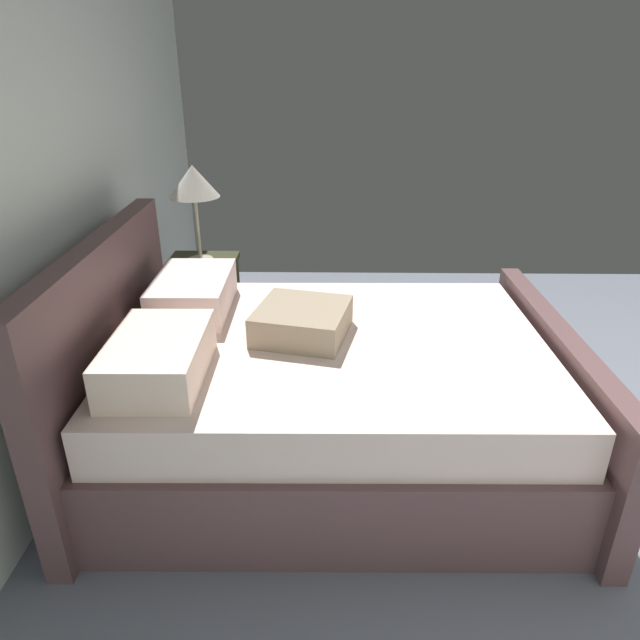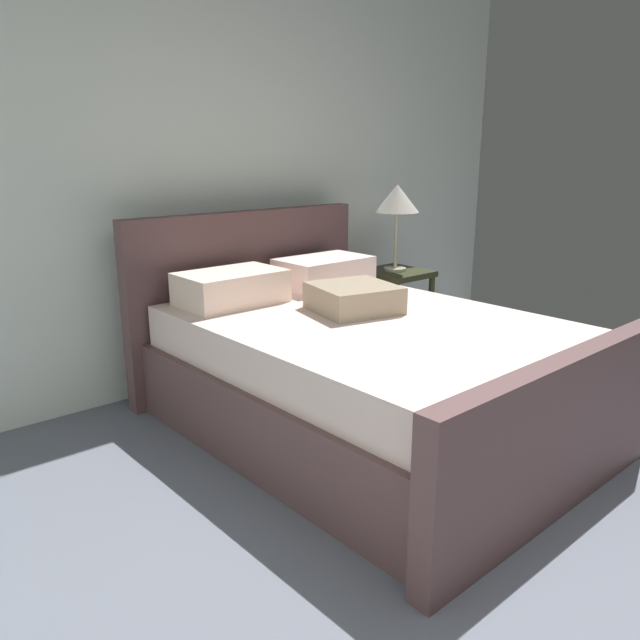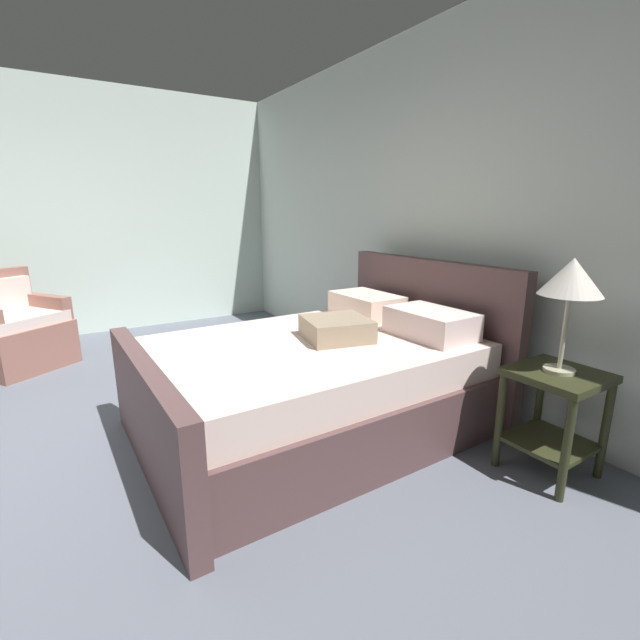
{
  "view_description": "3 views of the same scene",
  "coord_description": "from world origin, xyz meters",
  "px_view_note": "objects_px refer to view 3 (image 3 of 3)",
  "views": [
    {
      "loc": [
        -1.89,
        1.81,
        1.8
      ],
      "look_at": [
        0.63,
        1.85,
        0.63
      ],
      "focal_mm": 31.92,
      "sensor_mm": 36.0,
      "label": 1
    },
    {
      "loc": [
        -1.7,
        -0.33,
        1.43
      ],
      "look_at": [
        0.32,
        2.01,
        0.58
      ],
      "focal_mm": 34.55,
      "sensor_mm": 36.0,
      "label": 2
    },
    {
      "loc": [
        2.76,
        0.37,
        1.44
      ],
      "look_at": [
        0.57,
        1.75,
        0.79
      ],
      "focal_mm": 24.6,
      "sensor_mm": 36.0,
      "label": 3
    }
  ],
  "objects_px": {
    "bed": "(320,379)",
    "nightstand_right": "(554,405)",
    "armchair": "(13,331)",
    "table_lamp_right": "(572,280)"
  },
  "relations": [
    {
      "from": "bed",
      "to": "table_lamp_right",
      "type": "xyz_separation_m",
      "value": [
        1.14,
        0.79,
        0.75
      ]
    },
    {
      "from": "bed",
      "to": "armchair",
      "type": "xyz_separation_m",
      "value": [
        -2.53,
        -1.8,
        0.01
      ]
    },
    {
      "from": "nightstand_right",
      "to": "armchair",
      "type": "height_order",
      "value": "armchair"
    },
    {
      "from": "table_lamp_right",
      "to": "armchair",
      "type": "distance_m",
      "value": 4.55
    },
    {
      "from": "bed",
      "to": "table_lamp_right",
      "type": "bearing_deg",
      "value": 34.98
    },
    {
      "from": "bed",
      "to": "nightstand_right",
      "type": "bearing_deg",
      "value": 34.98
    },
    {
      "from": "nightstand_right",
      "to": "table_lamp_right",
      "type": "height_order",
      "value": "table_lamp_right"
    },
    {
      "from": "armchair",
      "to": "nightstand_right",
      "type": "bearing_deg",
      "value": 35.29
    },
    {
      "from": "bed",
      "to": "nightstand_right",
      "type": "relative_size",
      "value": 3.66
    },
    {
      "from": "table_lamp_right",
      "to": "nightstand_right",
      "type": "bearing_deg",
      "value": -110.56
    }
  ]
}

